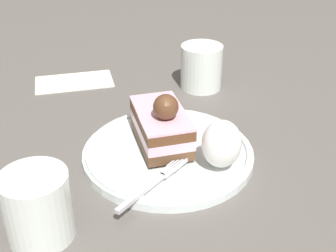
{
  "coord_description": "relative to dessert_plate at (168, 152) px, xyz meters",
  "views": [
    {
      "loc": [
        -0.19,
        0.45,
        0.32
      ],
      "look_at": [
        -0.02,
        0.01,
        0.05
      ],
      "focal_mm": 47.97,
      "sensor_mm": 36.0,
      "label": 1
    }
  ],
  "objects": [
    {
      "name": "ground_plane",
      "position": [
        0.02,
        -0.01,
        -0.01
      ],
      "size": [
        2.4,
        2.4,
        0.0
      ],
      "primitive_type": "plane",
      "color": "#5A5651"
    },
    {
      "name": "cake_slice",
      "position": [
        0.01,
        -0.01,
        0.03
      ],
      "size": [
        0.11,
        0.12,
        0.07
      ],
      "color": "brown",
      "rests_on": "dessert_plate"
    },
    {
      "name": "drink_glass_near",
      "position": [
        0.02,
        -0.21,
        0.03
      ],
      "size": [
        0.07,
        0.07,
        0.07
      ],
      "color": "white",
      "rests_on": "ground_plane"
    },
    {
      "name": "fork",
      "position": [
        -0.01,
        0.07,
        0.01
      ],
      "size": [
        0.04,
        0.12,
        0.0
      ],
      "color": "silver",
      "rests_on": "dessert_plate"
    },
    {
      "name": "folded_napkin",
      "position": [
        0.23,
        -0.15,
        -0.01
      ],
      "size": [
        0.15,
        0.13,
        0.0
      ],
      "primitive_type": "cube",
      "rotation": [
        0.0,
        0.0,
        0.61
      ],
      "color": "white",
      "rests_on": "ground_plane"
    },
    {
      "name": "whipped_cream_dollop",
      "position": [
        -0.07,
        0.01,
        0.04
      ],
      "size": [
        0.05,
        0.05,
        0.06
      ],
      "primitive_type": "ellipsoid",
      "color": "white",
      "rests_on": "dessert_plate"
    },
    {
      "name": "drink_glass_far",
      "position": [
        0.07,
        0.17,
        0.02
      ],
      "size": [
        0.07,
        0.07,
        0.07
      ],
      "color": "white",
      "rests_on": "ground_plane"
    },
    {
      "name": "dessert_plate",
      "position": [
        0.0,
        0.0,
        0.0
      ],
      "size": [
        0.21,
        0.21,
        0.02
      ],
      "color": "white",
      "rests_on": "ground_plane"
    }
  ]
}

